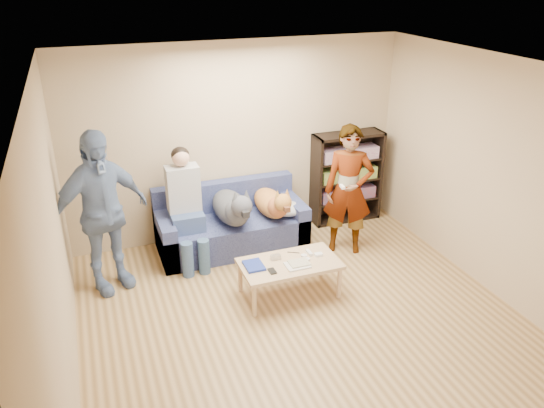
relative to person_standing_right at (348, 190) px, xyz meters
name	(u,v)px	position (x,y,z in m)	size (l,w,h in m)	color
ground	(313,335)	(-1.13, -1.49, -0.84)	(5.00, 5.00, 0.00)	olive
ceiling	(323,76)	(-1.13, -1.49, 1.76)	(5.00, 5.00, 0.00)	white
wall_back	(238,142)	(-1.13, 1.01, 0.46)	(4.50, 4.50, 0.00)	tan
wall_left	(55,264)	(-3.38, -1.49, 0.46)	(5.00, 5.00, 0.00)	tan
wall_right	(513,187)	(1.12, -1.49, 0.46)	(5.00, 5.00, 0.00)	tan
blanket	(289,208)	(-0.64, 0.41, -0.33)	(0.46, 0.39, 0.16)	#B2B1B6
person_standing_right	(348,190)	(0.00, 0.00, 0.00)	(0.61, 0.40, 1.67)	gray
person_standing_left	(101,213)	(-2.97, 0.15, 0.11)	(1.11, 0.46, 1.89)	#6A89AB
held_controller	(342,187)	(-0.20, -0.20, 0.16)	(0.04, 0.11, 0.03)	white
notebook_blue	(254,265)	(-1.49, -0.68, -0.40)	(0.20, 0.26, 0.03)	navy
papers	(297,265)	(-1.04, -0.83, -0.41)	(0.26, 0.20, 0.01)	beige
magazine	(299,263)	(-1.01, -0.81, -0.40)	(0.22, 0.17, 0.01)	#ACA68A
camera_silver	(276,257)	(-1.21, -0.61, -0.39)	(0.11, 0.06, 0.05)	#A8A9AD
controller_a	(309,252)	(-0.81, -0.63, -0.40)	(0.04, 0.13, 0.03)	silver
controller_b	(318,255)	(-0.73, -0.71, -0.40)	(0.09, 0.06, 0.03)	white
headphone_cup_a	(307,259)	(-0.89, -0.75, -0.41)	(0.07, 0.07, 0.02)	silver
headphone_cup_b	(304,256)	(-0.89, -0.67, -0.41)	(0.07, 0.07, 0.02)	silver
pen_orange	(293,269)	(-1.11, -0.89, -0.41)	(0.01, 0.01, 0.14)	orange
pen_black	(293,252)	(-0.97, -0.55, -0.41)	(0.01, 0.01, 0.14)	black
wallet	(272,271)	(-1.34, -0.85, -0.41)	(0.07, 0.12, 0.01)	black
sofa	(231,227)	(-1.38, 0.60, -0.56)	(1.90, 0.85, 0.82)	#515B93
person_seated	(186,203)	(-1.98, 0.48, -0.06)	(0.40, 0.73, 1.47)	#40568D
dog_gray	(233,208)	(-1.40, 0.41, -0.20)	(0.42, 1.25, 0.60)	#474A51
dog_tan	(273,203)	(-0.86, 0.43, -0.23)	(0.36, 1.14, 0.52)	#C98C3D
coffee_table	(290,266)	(-1.09, -0.73, -0.46)	(1.10, 0.60, 0.42)	#D0B180
bookshelf	(346,175)	(0.42, 0.84, -0.16)	(1.00, 0.34, 1.30)	black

